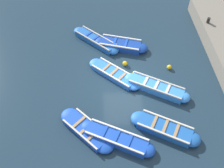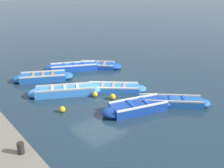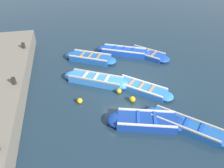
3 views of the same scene
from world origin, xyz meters
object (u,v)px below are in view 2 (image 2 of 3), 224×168
Objects in this scene: boat_outer_left at (138,107)px; boat_centre at (97,66)px; buoy_white_drifting at (113,97)px; bollard_mid_south at (21,148)px; boat_end_of_row at (170,102)px; boat_stern_in at (113,88)px; boat_bow_out at (74,67)px; boat_alongside at (43,77)px; buoy_yellow_far at (62,109)px; boat_near_quay at (65,91)px; buoy_orange_near at (95,94)px.

boat_outer_left is 1.20× the size of boat_centre.
bollard_mid_south is at bearing 25.04° from buoy_white_drifting.
boat_end_of_row reaches higher than boat_stern_in.
boat_bow_out is at bearing -91.84° from boat_stern_in.
bollard_mid_south is at bearing 3.03° from boat_end_of_row.
boat_bow_out is 1.06× the size of boat_alongside.
boat_end_of_row is 2.81m from buoy_white_drifting.
boat_centre is at bearing -140.64° from buoy_yellow_far.
boat_end_of_row is 3.19m from boat_stern_in.
boat_near_quay is at bearing 89.59° from boat_alongside.
boat_alongside is at bearing -64.54° from boat_end_of_row.
boat_centre is at bearing -138.11° from bollard_mid_south.
buoy_orange_near is at bearing -146.08° from bollard_mid_south.
boat_stern_in reaches higher than buoy_white_drifting.
boat_alongside is at bearing -59.60° from boat_stern_in.
boat_outer_left is 12.29× the size of buoy_white_drifting.
boat_alongside reaches higher than boat_stern_in.
boat_outer_left is at bearing 104.65° from buoy_orange_near.
boat_bow_out is 10.62× the size of bollard_mid_south.
boat_bow_out reaches higher than boat_alongside.
boat_alongside is 9.98× the size of bollard_mid_south.
boat_outer_left is at bearing 70.79° from boat_centre.
boat_bow_out is 7.28m from boat_end_of_row.
boat_outer_left is 6.44m from boat_centre.
boat_near_quay is 3.83m from boat_bow_out.
boat_bow_out reaches higher than boat_end_of_row.
bollard_mid_south is (7.85, 7.04, 1.00)m from boat_centre.
buoy_orange_near is (2.76, 3.62, -0.01)m from boat_centre.
boat_bow_out is 5.71m from buoy_yellow_far.
boat_centre is at bearing -113.29° from boat_stern_in.
boat_stern_in is 7.22m from bollard_mid_south.
boat_bow_out is 6.70m from boat_outer_left.
boat_alongside reaches higher than buoy_orange_near.
buoy_white_drifting is at bearing 127.65° from boat_near_quay.
boat_stern_in is at bearing 151.88° from boat_near_quay.
bollard_mid_south is (4.06, 7.21, 0.96)m from boat_alongside.
boat_alongside is at bearing -90.41° from boat_near_quay.
bollard_mid_south reaches higher than buoy_white_drifting.
boat_end_of_row reaches higher than buoy_yellow_far.
boat_near_quay is at bearing -131.22° from bollard_mid_south.
buoy_orange_near is (-1.03, 3.79, -0.05)m from boat_alongside.
buoy_orange_near is (-1.04, 1.19, -0.07)m from boat_near_quay.
boat_bow_out is 1.23× the size of boat_centre.
boat_near_quay is 13.31× the size of buoy_yellow_far.
boat_centre is 10.23× the size of buoy_white_drifting.
boat_centre is at bearing -117.08° from buoy_white_drifting.
buoy_orange_near is at bearing 72.31° from boat_bow_out.
boat_near_quay reaches higher than boat_bow_out.
boat_bow_out is (-2.38, -3.00, -0.01)m from boat_near_quay.
buoy_yellow_far is at bearing -9.68° from buoy_white_drifting.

